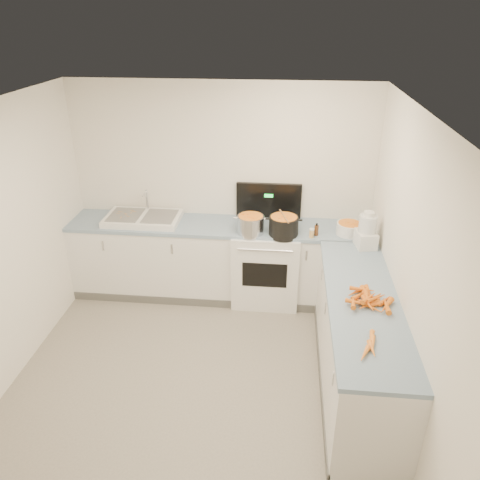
# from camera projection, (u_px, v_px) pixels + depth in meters

# --- Properties ---
(floor) EXTENTS (3.50, 4.00, 0.00)m
(floor) POSITION_uv_depth(u_px,v_px,m) (195.00, 394.00, 4.29)
(floor) COLOR gray
(floor) RESTS_ON ground
(ceiling) EXTENTS (3.50, 4.00, 0.00)m
(ceiling) POSITION_uv_depth(u_px,v_px,m) (180.00, 119.00, 3.18)
(ceiling) COLOR white
(ceiling) RESTS_ON ground
(wall_back) EXTENTS (3.50, 0.00, 2.50)m
(wall_back) POSITION_uv_depth(u_px,v_px,m) (222.00, 190.00, 5.52)
(wall_back) COLOR white
(wall_back) RESTS_ON ground
(wall_right) EXTENTS (0.00, 4.00, 2.50)m
(wall_right) POSITION_uv_depth(u_px,v_px,m) (414.00, 288.00, 3.58)
(wall_right) COLOR white
(wall_right) RESTS_ON ground
(counter_back) EXTENTS (3.50, 0.62, 0.94)m
(counter_back) POSITION_uv_depth(u_px,v_px,m) (220.00, 260.00, 5.60)
(counter_back) COLOR white
(counter_back) RESTS_ON ground
(counter_right) EXTENTS (0.62, 2.20, 0.94)m
(counter_right) POSITION_uv_depth(u_px,v_px,m) (358.00, 342.00, 4.22)
(counter_right) COLOR white
(counter_right) RESTS_ON ground
(stove) EXTENTS (0.76, 0.65, 1.36)m
(stove) POSITION_uv_depth(u_px,v_px,m) (266.00, 263.00, 5.53)
(stove) COLOR white
(stove) RESTS_ON ground
(sink) EXTENTS (0.86, 0.52, 0.31)m
(sink) POSITION_uv_depth(u_px,v_px,m) (143.00, 218.00, 5.45)
(sink) COLOR white
(sink) RESTS_ON counter_back
(steel_pot) EXTENTS (0.39, 0.39, 0.22)m
(steel_pot) POSITION_uv_depth(u_px,v_px,m) (251.00, 225.00, 5.15)
(steel_pot) COLOR silver
(steel_pot) RESTS_ON stove
(black_pot) EXTENTS (0.38, 0.38, 0.23)m
(black_pot) POSITION_uv_depth(u_px,v_px,m) (284.00, 227.00, 5.11)
(black_pot) COLOR black
(black_pot) RESTS_ON stove
(wooden_spoon) EXTENTS (0.11, 0.36, 0.02)m
(wooden_spoon) POSITION_uv_depth(u_px,v_px,m) (284.00, 216.00, 5.05)
(wooden_spoon) COLOR #AD7A47
(wooden_spoon) RESTS_ON black_pot
(mixing_bowl) EXTENTS (0.34, 0.34, 0.13)m
(mixing_bowl) POSITION_uv_depth(u_px,v_px,m) (349.00, 229.00, 5.13)
(mixing_bowl) COLOR white
(mixing_bowl) RESTS_ON counter_back
(extract_bottle) EXTENTS (0.05, 0.05, 0.12)m
(extract_bottle) POSITION_uv_depth(u_px,v_px,m) (316.00, 230.00, 5.11)
(extract_bottle) COLOR #593319
(extract_bottle) RESTS_ON counter_back
(spice_jar) EXTENTS (0.05, 0.05, 0.09)m
(spice_jar) POSITION_uv_depth(u_px,v_px,m) (312.00, 234.00, 5.06)
(spice_jar) COLOR #E5B266
(spice_jar) RESTS_ON counter_back
(food_processor) EXTENTS (0.23, 0.26, 0.39)m
(food_processor) POSITION_uv_depth(u_px,v_px,m) (367.00, 232.00, 4.81)
(food_processor) COLOR white
(food_processor) RESTS_ON counter_right
(carrot_pile) EXTENTS (0.42, 0.43, 0.08)m
(carrot_pile) POSITION_uv_depth(u_px,v_px,m) (370.00, 300.00, 3.93)
(carrot_pile) COLOR orange
(carrot_pile) RESTS_ON counter_right
(peeled_carrots) EXTENTS (0.17, 0.36, 0.04)m
(peeled_carrots) POSITION_uv_depth(u_px,v_px,m) (370.00, 346.00, 3.41)
(peeled_carrots) COLOR orange
(peeled_carrots) RESTS_ON counter_right
(peelings) EXTENTS (0.22, 0.27, 0.01)m
(peelings) POSITION_uv_depth(u_px,v_px,m) (125.00, 214.00, 5.46)
(peelings) COLOR tan
(peelings) RESTS_ON sink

